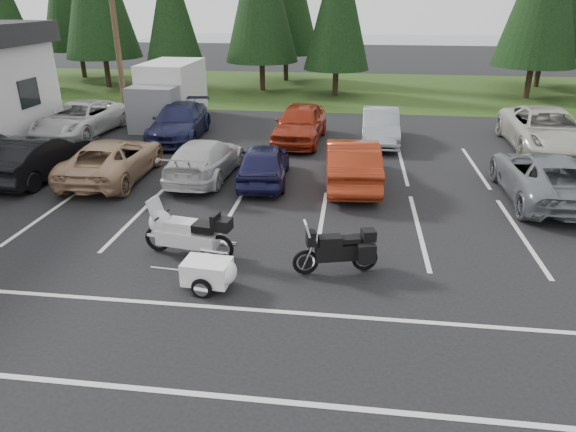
# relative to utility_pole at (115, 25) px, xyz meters

# --- Properties ---
(ground) EXTENTS (120.00, 120.00, 0.00)m
(ground) POSITION_rel_utility_pole_xyz_m (10.00, -12.00, -4.70)
(ground) COLOR black
(ground) RESTS_ON ground
(grass_strip) EXTENTS (80.00, 16.00, 0.01)m
(grass_strip) POSITION_rel_utility_pole_xyz_m (10.00, 12.00, -4.69)
(grass_strip) COLOR #233912
(grass_strip) RESTS_ON ground
(lake_water) EXTENTS (70.00, 50.00, 0.02)m
(lake_water) POSITION_rel_utility_pole_xyz_m (14.00, 43.00, -4.70)
(lake_water) COLOR slate
(lake_water) RESTS_ON ground
(utility_pole) EXTENTS (1.60, 0.26, 9.00)m
(utility_pole) POSITION_rel_utility_pole_xyz_m (0.00, 0.00, 0.00)
(utility_pole) COLOR #473321
(utility_pole) RESTS_ON ground
(box_truck) EXTENTS (2.40, 5.60, 2.90)m
(box_truck) POSITION_rel_utility_pole_xyz_m (2.00, 0.50, -3.25)
(box_truck) COLOR silver
(box_truck) RESTS_ON ground
(stall_markings) EXTENTS (32.00, 16.00, 0.01)m
(stall_markings) POSITION_rel_utility_pole_xyz_m (10.00, -10.00, -4.69)
(stall_markings) COLOR silver
(stall_markings) RESTS_ON ground
(conifer_1) EXTENTS (3.96, 3.96, 9.22)m
(conifer_1) POSITION_rel_utility_pole_xyz_m (-12.00, 9.20, 0.69)
(conifer_1) COLOR #332316
(conifer_1) RESTS_ON ground
(conifer_3) EXTENTS (3.87, 3.87, 9.02)m
(conifer_3) POSITION_rel_utility_pole_xyz_m (-0.50, 9.40, 0.57)
(conifer_3) COLOR #332316
(conifer_3) RESTS_ON ground
(conifer_5) EXTENTS (4.14, 4.14, 9.63)m
(conifer_5) POSITION_rel_utility_pole_xyz_m (10.00, 9.60, 0.93)
(conifer_5) COLOR #332316
(conifer_5) RESTS_ON ground
(car_near_1) EXTENTS (1.92, 4.64, 1.49)m
(car_near_1) POSITION_rel_utility_pole_xyz_m (0.42, -8.24, -3.95)
(car_near_1) COLOR black
(car_near_1) RESTS_ON ground
(car_near_2) EXTENTS (2.43, 5.08, 1.40)m
(car_near_2) POSITION_rel_utility_pole_xyz_m (3.01, -7.94, -4.00)
(car_near_2) COLOR tan
(car_near_2) RESTS_ON ground
(car_near_3) EXTENTS (2.11, 4.75, 1.36)m
(car_near_3) POSITION_rel_utility_pole_xyz_m (6.17, -7.45, -4.02)
(car_near_3) COLOR silver
(car_near_3) RESTS_ON ground
(car_near_4) EXTENTS (1.91, 4.14, 1.37)m
(car_near_4) POSITION_rel_utility_pole_xyz_m (8.29, -7.68, -4.01)
(car_near_4) COLOR #1A1940
(car_near_4) RESTS_ON ground
(car_near_5) EXTENTS (2.01, 4.93, 1.59)m
(car_near_5) POSITION_rel_utility_pole_xyz_m (11.27, -7.55, -3.90)
(car_near_5) COLOR maroon
(car_near_5) RESTS_ON ground
(car_near_6) EXTENTS (2.49, 5.33, 1.48)m
(car_near_6) POSITION_rel_utility_pole_xyz_m (17.30, -8.13, -3.96)
(car_near_6) COLOR slate
(car_near_6) RESTS_ON ground
(car_far_0) EXTENTS (2.78, 5.50, 1.49)m
(car_far_0) POSITION_rel_utility_pole_xyz_m (-1.20, -2.28, -3.95)
(car_far_0) COLOR silver
(car_far_0) RESTS_ON ground
(car_far_1) EXTENTS (2.53, 5.34, 1.50)m
(car_far_1) POSITION_rel_utility_pole_xyz_m (3.55, -2.35, -3.95)
(car_far_1) COLOR #181A3C
(car_far_1) RESTS_ON ground
(car_far_2) EXTENTS (2.26, 4.97, 1.65)m
(car_far_2) POSITION_rel_utility_pole_xyz_m (8.96, -2.23, -3.87)
(car_far_2) COLOR #9C2A13
(car_far_2) RESTS_ON ground
(car_far_3) EXTENTS (1.56, 4.39, 1.44)m
(car_far_3) POSITION_rel_utility_pole_xyz_m (12.43, -1.92, -3.98)
(car_far_3) COLOR gray
(car_far_3) RESTS_ON ground
(car_far_4) EXTENTS (2.94, 6.10, 1.68)m
(car_far_4) POSITION_rel_utility_pole_xyz_m (19.17, -2.20, -3.86)
(car_far_4) COLOR beige
(car_far_4) RESTS_ON ground
(touring_motorcycle) EXTENTS (2.72, 1.21, 1.46)m
(touring_motorcycle) POSITION_rel_utility_pole_xyz_m (7.38, -13.33, -3.97)
(touring_motorcycle) COLOR silver
(touring_motorcycle) RESTS_ON ground
(cargo_trailer) EXTENTS (1.53, 0.95, 0.68)m
(cargo_trailer) POSITION_rel_utility_pole_xyz_m (8.26, -14.77, -4.36)
(cargo_trailer) COLOR white
(cargo_trailer) RESTS_ON ground
(adventure_motorcycle) EXTENTS (2.34, 1.30, 1.35)m
(adventure_motorcycle) POSITION_rel_utility_pole_xyz_m (11.01, -13.71, -4.02)
(adventure_motorcycle) COLOR black
(adventure_motorcycle) RESTS_ON ground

